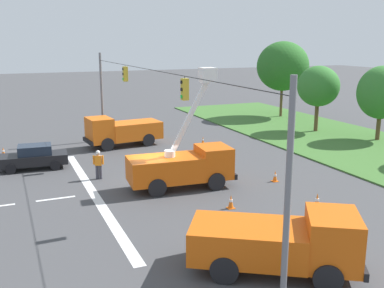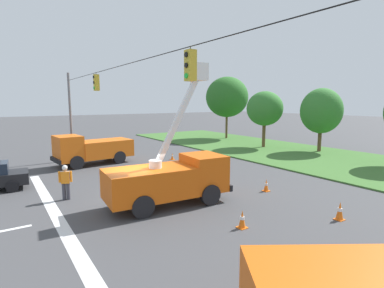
# 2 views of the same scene
# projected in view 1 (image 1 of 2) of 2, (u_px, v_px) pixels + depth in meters

# --- Properties ---
(ground_plane) EXTENTS (200.00, 200.00, 0.00)m
(ground_plane) POSITION_uv_depth(u_px,v_px,m) (152.00, 186.00, 25.66)
(ground_plane) COLOR #424244
(lane_markings) EXTENTS (17.60, 15.25, 0.01)m
(lane_markings) POSITION_uv_depth(u_px,v_px,m) (66.00, 197.00, 23.82)
(lane_markings) COLOR silver
(lane_markings) RESTS_ON ground
(signal_gantry) EXTENTS (26.20, 0.33, 7.20)m
(signal_gantry) POSITION_uv_depth(u_px,v_px,m) (151.00, 113.00, 24.74)
(signal_gantry) COLOR slate
(signal_gantry) RESTS_ON ground
(tree_far_west) EXTENTS (5.47, 5.52, 8.09)m
(tree_far_west) POSITION_uv_depth(u_px,v_px,m) (283.00, 66.00, 47.70)
(tree_far_west) COLOR brown
(tree_far_west) RESTS_ON ground
(tree_west) EXTENTS (3.91, 3.63, 5.98)m
(tree_west) POSITION_uv_depth(u_px,v_px,m) (318.00, 86.00, 40.00)
(tree_west) COLOR brown
(tree_west) RESTS_ON ground
(tree_centre) EXTENTS (3.86, 3.94, 6.18)m
(tree_centre) POSITION_uv_depth(u_px,v_px,m) (382.00, 93.00, 36.45)
(tree_centre) COLOR brown
(tree_centre) RESTS_ON ground
(utility_truck_bucket_lift) EXTENTS (2.72, 6.09, 6.70)m
(utility_truck_bucket_lift) POSITION_uv_depth(u_px,v_px,m) (183.00, 164.00, 25.15)
(utility_truck_bucket_lift) COLOR #D6560F
(utility_truck_bucket_lift) RESTS_ON ground
(utility_truck_support_near) EXTENTS (2.93, 6.08, 2.38)m
(utility_truck_support_near) POSITION_uv_depth(u_px,v_px,m) (122.00, 131.00, 35.25)
(utility_truck_support_near) COLOR orange
(utility_truck_support_near) RESTS_ON ground
(utility_truck_support_far) EXTENTS (5.23, 6.35, 2.30)m
(utility_truck_support_far) POSITION_uv_depth(u_px,v_px,m) (280.00, 241.00, 15.90)
(utility_truck_support_far) COLOR #D6560F
(utility_truck_support_far) RESTS_ON ground
(sedan_black) EXTENTS (2.18, 4.43, 1.56)m
(sedan_black) POSITION_uv_depth(u_px,v_px,m) (34.00, 157.00, 29.04)
(sedan_black) COLOR black
(sedan_black) RESTS_ON ground
(road_worker) EXTENTS (0.37, 0.61, 1.77)m
(road_worker) POSITION_uv_depth(u_px,v_px,m) (98.00, 163.00, 26.81)
(road_worker) COLOR #383842
(road_worker) RESTS_ON ground
(traffic_cone_foreground_left) EXTENTS (0.36, 0.36, 0.71)m
(traffic_cone_foreground_left) POSITION_uv_depth(u_px,v_px,m) (3.00, 152.00, 32.19)
(traffic_cone_foreground_left) COLOR orange
(traffic_cone_foreground_left) RESTS_ON ground
(traffic_cone_foreground_right) EXTENTS (0.36, 0.36, 0.61)m
(traffic_cone_foreground_right) POSITION_uv_depth(u_px,v_px,m) (24.00, 153.00, 31.94)
(traffic_cone_foreground_right) COLOR orange
(traffic_cone_foreground_right) RESTS_ON ground
(traffic_cone_mid_left) EXTENTS (0.36, 0.36, 0.61)m
(traffic_cone_mid_left) POSITION_uv_depth(u_px,v_px,m) (203.00, 140.00, 36.13)
(traffic_cone_mid_left) COLOR orange
(traffic_cone_mid_left) RESTS_ON ground
(traffic_cone_mid_right) EXTENTS (0.36, 0.36, 0.78)m
(traffic_cone_mid_right) POSITION_uv_depth(u_px,v_px,m) (317.00, 201.00, 22.21)
(traffic_cone_mid_right) COLOR orange
(traffic_cone_mid_right) RESTS_ON ground
(traffic_cone_near_bucket) EXTENTS (0.36, 0.36, 0.67)m
(traffic_cone_near_bucket) POSITION_uv_depth(u_px,v_px,m) (231.00, 152.00, 32.24)
(traffic_cone_near_bucket) COLOR orange
(traffic_cone_near_bucket) RESTS_ON ground
(traffic_cone_lane_edge_b) EXTENTS (0.36, 0.36, 0.67)m
(traffic_cone_lane_edge_b) POSITION_uv_depth(u_px,v_px,m) (275.00, 176.00, 26.47)
(traffic_cone_lane_edge_b) COLOR orange
(traffic_cone_lane_edge_b) RESTS_ON ground
(traffic_cone_far_left) EXTENTS (0.36, 0.36, 0.71)m
(traffic_cone_far_left) POSITION_uv_depth(u_px,v_px,m) (231.00, 202.00, 22.20)
(traffic_cone_far_left) COLOR orange
(traffic_cone_far_left) RESTS_ON ground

